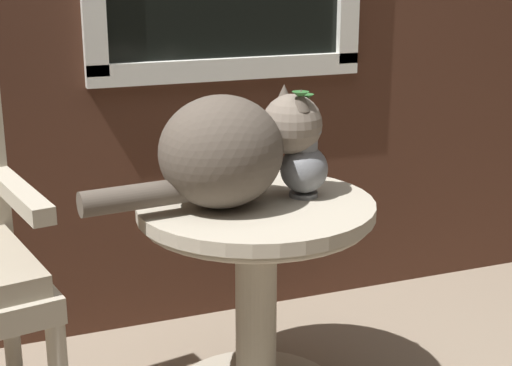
# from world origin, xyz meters

# --- Properties ---
(wicker_side_table) EXTENTS (0.62, 0.62, 0.60)m
(wicker_side_table) POSITION_xyz_m (0.14, 0.27, 0.41)
(wicker_side_table) COLOR #B2A893
(wicker_side_table) RESTS_ON ground_plane
(cat) EXTENTS (0.65, 0.32, 0.29)m
(cat) POSITION_xyz_m (0.06, 0.26, 0.74)
(cat) COLOR brown
(cat) RESTS_ON wicker_side_table
(pewter_vase_with_ivy) EXTENTS (0.13, 0.13, 0.29)m
(pewter_vase_with_ivy) POSITION_xyz_m (0.27, 0.26, 0.69)
(pewter_vase_with_ivy) COLOR slate
(pewter_vase_with_ivy) RESTS_ON wicker_side_table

